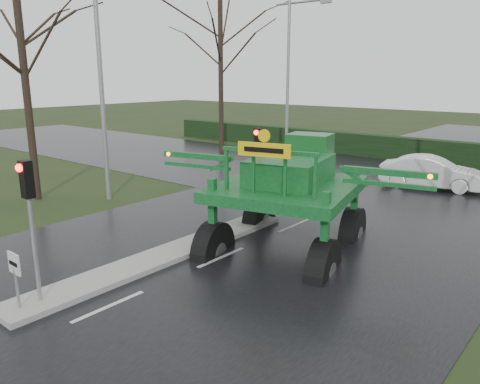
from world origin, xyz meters
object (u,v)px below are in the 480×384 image
Objects in this scene: traffic_signal_near at (29,201)px; crop_sprayer at (216,178)px; street_light_left_near at (104,59)px; white_sedan at (430,188)px; keep_left_sign at (15,271)px; traffic_signal_mid at (258,154)px; street_light_left_far at (292,65)px.

traffic_signal_near is 0.41× the size of crop_sprayer.
street_light_left_near is 2.13× the size of white_sedan.
crop_sprayer is at bearing 82.80° from keep_left_sign.
traffic_signal_near is 0.35× the size of street_light_left_near.
street_light_left_near reaches higher than white_sedan.
traffic_signal_mid is 10.53m from white_sedan.
keep_left_sign is at bearing -90.00° from traffic_signal_near.
traffic_signal_near is at bearing -45.47° from street_light_left_near.
street_light_left_far is at bearing 118.86° from traffic_signal_mid.
traffic_signal_mid is 0.75× the size of white_sedan.
keep_left_sign is 6.09m from crop_sprayer.
traffic_signal_near is 1.00× the size of traffic_signal_mid.
street_light_left_far reaches higher than keep_left_sign.
street_light_left_far reaches higher than white_sedan.
white_sedan is (3.16, 18.21, -2.59)m from traffic_signal_near.
keep_left_sign is 0.29× the size of white_sedan.
street_light_left_near is at bearing -90.00° from street_light_left_far.
traffic_signal_mid reaches higher than white_sedan.
traffic_signal_mid is at bearing 90.24° from crop_sprayer.
street_light_left_far is 17.74m from crop_sprayer.
street_light_left_far is at bearing 63.29° from white_sedan.
street_light_left_far is at bearing 102.73° from crop_sprayer.
keep_left_sign is at bearing -47.41° from street_light_left_near.
crop_sprayer is (0.75, 5.42, -0.27)m from traffic_signal_near.
traffic_signal_near is 0.75× the size of white_sedan.
traffic_signal_mid is at bearing 150.86° from white_sedan.
white_sedan is at bearing 80.42° from keep_left_sign.
street_light_left_far is 1.17× the size of crop_sprayer.
street_light_left_near is at bearing 154.86° from crop_sprayer.
keep_left_sign is 23.11m from street_light_left_far.
traffic_signal_mid is 0.41× the size of crop_sprayer.
traffic_signal_mid reaches higher than keep_left_sign.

